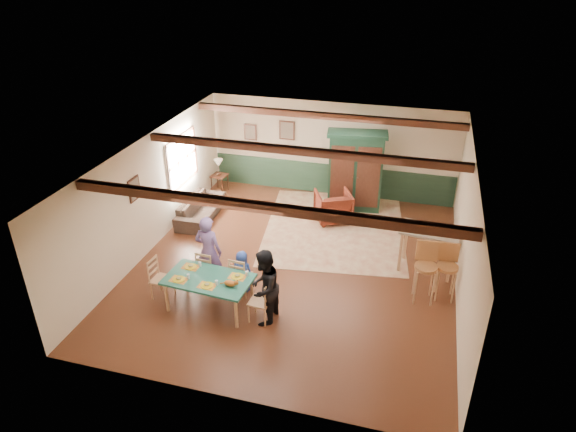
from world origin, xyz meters
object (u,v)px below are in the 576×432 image
(armchair, at_px, (333,206))
(person_woman, at_px, (264,287))
(table_lamp, at_px, (219,167))
(bar_stool_right, at_px, (447,273))
(dining_chair_end_left, at_px, (162,279))
(person_man, at_px, (209,251))
(dining_chair_far_right, at_px, (241,275))
(person_child, at_px, (242,272))
(dining_table, at_px, (210,293))
(bar_stool_left, at_px, (425,274))
(armoire, at_px, (355,171))
(dining_chair_end_right, at_px, (260,301))
(sofa, at_px, (201,209))
(end_table, at_px, (220,183))
(counter_table, at_px, (427,250))
(dining_chair_far_left, at_px, (208,268))
(cat, at_px, (230,283))

(armchair, bearing_deg, person_woman, 58.26)
(table_lamp, bearing_deg, bar_stool_right, -29.41)
(dining_chair_end_left, xyz_separation_m, person_man, (0.75, 0.70, 0.36))
(dining_chair_far_right, height_order, person_child, person_child)
(dining_table, height_order, bar_stool_left, bar_stool_left)
(armoire, relative_size, bar_stool_right, 1.82)
(dining_chair_end_right, bearing_deg, sofa, -137.38)
(end_table, bearing_deg, dining_chair_end_left, -80.83)
(armoire, bearing_deg, table_lamp, 171.41)
(table_lamp, bearing_deg, armchair, -13.97)
(table_lamp, bearing_deg, counter_table, -23.84)
(dining_chair_end_left, bearing_deg, end_table, 13.34)
(person_woman, bearing_deg, dining_chair_far_left, -113.57)
(dining_chair_far_right, xyz_separation_m, counter_table, (3.66, 1.89, 0.07))
(cat, bearing_deg, dining_chair_end_left, 176.63)
(dining_chair_end_right, relative_size, person_woman, 0.58)
(dining_chair_far_right, relative_size, armoire, 0.41)
(person_woman, distance_m, armoire, 5.30)
(person_child, bearing_deg, sofa, -47.53)
(dining_table, distance_m, dining_chair_end_left, 1.08)
(person_child, relative_size, counter_table, 0.77)
(dining_chair_end_right, xyz_separation_m, cat, (-0.57, -0.05, 0.34))
(person_woman, xyz_separation_m, counter_table, (2.92, 2.62, -0.26))
(bar_stool_right, bearing_deg, armoire, 121.36)
(person_child, height_order, end_table, person_child)
(bar_stool_left, bearing_deg, sofa, 154.67)
(dining_chair_end_left, bearing_deg, person_woman, -90.00)
(armoire, relative_size, table_lamp, 4.59)
(cat, bearing_deg, dining_table, 169.70)
(armchair, bearing_deg, end_table, -39.44)
(dining_chair_end_right, distance_m, armchair, 4.41)
(dining_chair_far_left, relative_size, bar_stool_left, 0.69)
(dining_table, height_order, dining_chair_far_right, dining_chair_far_right)
(sofa, bearing_deg, dining_chair_end_left, -170.13)
(person_woman, distance_m, sofa, 4.64)
(counter_table, height_order, bar_stool_left, bar_stool_left)
(dining_chair_far_left, height_order, person_man, person_man)
(person_woman, xyz_separation_m, bar_stool_left, (2.90, 1.47, -0.13))
(dining_table, bearing_deg, sofa, 116.73)
(counter_table, xyz_separation_m, bar_stool_right, (0.40, -0.95, 0.09))
(dining_chair_far_left, relative_size, person_man, 0.55)
(counter_table, bearing_deg, dining_chair_end_right, -139.11)
(dining_chair_far_right, relative_size, bar_stool_left, 0.69)
(armoire, bearing_deg, dining_chair_end_left, -129.71)
(armoire, height_order, end_table, armoire)
(table_lamp, bearing_deg, person_child, -62.46)
(person_man, relative_size, sofa, 0.86)
(cat, distance_m, counter_table, 4.47)
(dining_chair_far_right, xyz_separation_m, table_lamp, (-2.32, 4.53, 0.32))
(counter_table, bearing_deg, dining_table, -148.23)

